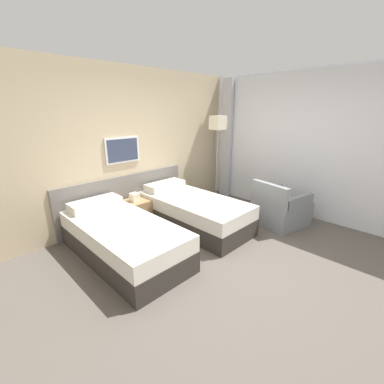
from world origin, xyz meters
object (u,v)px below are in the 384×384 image
Objects in this scene: bed_near_window at (193,211)px; nightstand at (136,212)px; floor_lamp at (218,129)px; bed_near_door at (123,238)px; armchair at (280,210)px.

nightstand is (-0.70, 0.75, -0.03)m from bed_near_window.
bed_near_window is 1.09× the size of floor_lamp.
bed_near_door is at bearing -169.15° from floor_lamp.
bed_near_door is 1.09× the size of floor_lamp.
bed_near_door reaches higher than nightstand.
bed_near_window is at bearing -157.77° from floor_lamp.
bed_near_window is 2.13× the size of armchair.
armchair is at bearing -44.25° from nightstand.
floor_lamp reaches higher than nightstand.
floor_lamp is (1.24, 0.51, 1.34)m from bed_near_window.
bed_near_door is 1.03m from nightstand.
nightstand is 2.59m from armchair.
bed_near_door is 2.13× the size of armchair.
bed_near_door is 1.00× the size of bed_near_window.
armchair is (2.56, -1.06, 0.00)m from bed_near_door.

